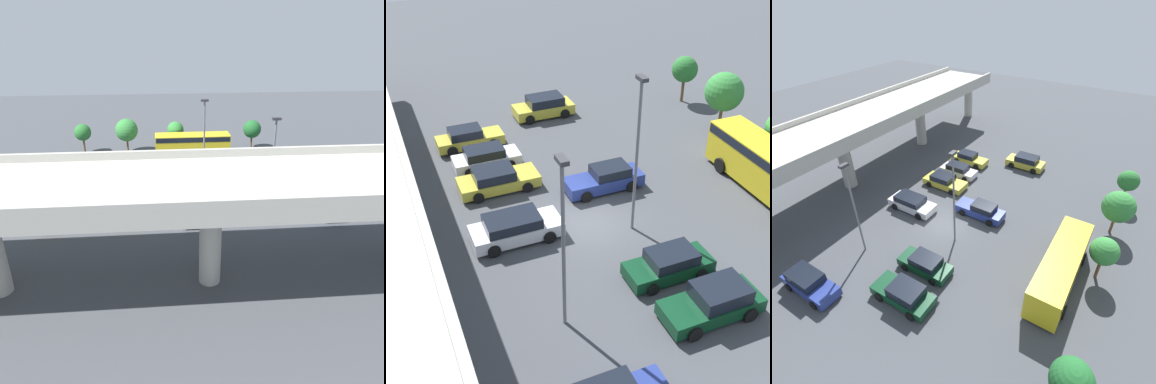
# 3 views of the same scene
# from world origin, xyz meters

# --- Properties ---
(ground_plane) EXTENTS (111.51, 111.51, 0.00)m
(ground_plane) POSITION_xyz_m (0.00, 0.00, 0.00)
(ground_plane) COLOR #424449
(highway_overpass) EXTENTS (53.41, 7.96, 7.66)m
(highway_overpass) POSITION_xyz_m (0.00, 13.01, 6.22)
(highway_overpass) COLOR #ADAAA0
(highway_overpass) RESTS_ON ground_plane
(parked_car_0) EXTENTS (2.04, 4.66, 1.62)m
(parked_car_0) POSITION_xyz_m (-11.41, 4.31, 0.78)
(parked_car_0) COLOR navy
(parked_car_0) RESTS_ON ground_plane
(parked_car_1) EXTENTS (2.18, 4.66, 1.62)m
(parked_car_1) POSITION_xyz_m (-8.46, -2.28, 0.76)
(parked_car_1) COLOR #0C381E
(parked_car_1) RESTS_ON ground_plane
(parked_car_2) EXTENTS (2.02, 4.37, 1.42)m
(parked_car_2) POSITION_xyz_m (-5.41, -1.83, 0.68)
(parked_car_2) COLOR #0C381E
(parked_car_2) RESTS_ON ground_plane
(parked_car_3) EXTENTS (2.21, 4.88, 1.49)m
(parked_car_3) POSITION_xyz_m (0.24, 4.24, 0.73)
(parked_car_3) COLOR silver
(parked_car_3) RESTS_ON ground_plane
(parked_car_4) EXTENTS (1.98, 4.83, 1.53)m
(parked_car_4) POSITION_xyz_m (2.89, -2.27, 0.71)
(parked_car_4) COLOR navy
(parked_car_4) RESTS_ON ground_plane
(parked_car_5) EXTENTS (2.26, 4.89, 1.44)m
(parked_car_5) POSITION_xyz_m (5.42, 3.79, 0.68)
(parked_car_5) COLOR gold
(parked_car_5) RESTS_ON ground_plane
(parked_car_6) EXTENTS (1.99, 4.33, 1.42)m
(parked_car_6) POSITION_xyz_m (8.28, 3.75, 0.69)
(parked_car_6) COLOR silver
(parked_car_6) RESTS_ON ground_plane
(parked_car_7) EXTENTS (1.98, 4.58, 1.46)m
(parked_car_7) POSITION_xyz_m (11.45, 4.15, 0.69)
(parked_car_7) COLOR gold
(parked_car_7) RESTS_ON ground_plane
(parked_car_8) EXTENTS (2.22, 4.58, 1.61)m
(parked_car_8) POSITION_xyz_m (14.23, -2.38, 0.78)
(parked_car_8) COLOR gold
(parked_car_8) RESTS_ON ground_plane
(shuttle_bus) EXTENTS (9.00, 2.68, 2.88)m
(shuttle_bus) POSITION_xyz_m (-0.98, -11.17, 1.72)
(shuttle_bus) COLOR gold
(shuttle_bus) RESTS_ON ground_plane
(lamp_post_near_aisle) EXTENTS (0.70, 0.35, 8.80)m
(lamp_post_near_aisle) POSITION_xyz_m (-1.32, -1.96, 5.10)
(lamp_post_near_aisle) COLOR slate
(lamp_post_near_aisle) RESTS_ON ground_plane
(lamp_post_mid_lot) EXTENTS (0.70, 0.35, 8.42)m
(lamp_post_mid_lot) POSITION_xyz_m (-6.35, 4.02, 4.90)
(lamp_post_mid_lot) COLOR slate
(lamp_post_mid_lot) RESTS_ON ground_plane
(tree_front_left) EXTENTS (2.30, 2.30, 3.77)m
(tree_front_left) POSITION_xyz_m (-8.96, -13.92, 2.60)
(tree_front_left) COLOR brown
(tree_front_left) RESTS_ON ground_plane
(tree_front_centre) EXTENTS (2.11, 2.11, 3.88)m
(tree_front_centre) POSITION_xyz_m (0.97, -13.59, 2.80)
(tree_front_centre) COLOR brown
(tree_front_centre) RESTS_ON ground_plane
(tree_front_right) EXTENTS (2.81, 2.81, 4.34)m
(tree_front_right) POSITION_xyz_m (7.07, -13.61, 2.92)
(tree_front_right) COLOR brown
(tree_front_right) RESTS_ON ground_plane
(tree_front_far_right) EXTENTS (2.08, 2.08, 3.76)m
(tree_front_far_right) POSITION_xyz_m (12.51, -13.77, 2.70)
(tree_front_far_right) COLOR brown
(tree_front_far_right) RESTS_ON ground_plane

